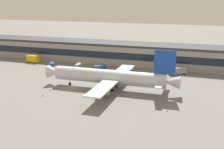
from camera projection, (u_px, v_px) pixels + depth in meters
The scene contains 13 objects.
ground_plane at pixel (72, 88), 116.46m from camera, with size 600.00×600.00×0.00m, color slate.
terminal_building at pixel (111, 52), 160.94m from camera, with size 194.92×17.69×11.47m.
airliner at pixel (111, 77), 113.11m from camera, with size 55.18×46.92×17.07m.
belt_loader at pixel (100, 67), 146.49m from camera, with size 5.74×6.12×1.95m.
baggage_tug at pixel (130, 68), 144.64m from camera, with size 3.59×4.11×1.85m.
fuel_truck at pixel (178, 71), 135.98m from camera, with size 8.71×6.51×3.35m.
follow_me_car at pixel (52, 64), 153.04m from camera, with size 3.78×4.77×1.85m.
crew_van at pixel (78, 66), 146.95m from camera, with size 2.86×5.44×2.55m.
catering_truck at pixel (33, 58), 161.00m from camera, with size 7.48×3.54×4.15m.
traffic_cone_0 at pixel (103, 96), 105.33m from camera, with size 0.50×0.50×0.63m, color #F2590C.
traffic_cone_1 at pixel (168, 111), 91.96m from camera, with size 0.44×0.44×0.55m, color #F2590C.
traffic_cone_2 at pixel (42, 95), 106.14m from camera, with size 0.59×0.59×0.74m, color #F2590C.
traffic_cone_3 at pixel (50, 90), 112.73m from camera, with size 0.48×0.48×0.60m, color #F2590C.
Camera 1 is at (50.82, -100.03, 35.67)m, focal length 45.57 mm.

